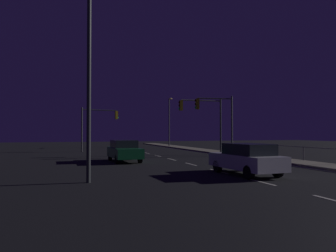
{
  "coord_description": "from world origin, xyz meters",
  "views": [
    {
      "loc": [
        -7.94,
        -2.67,
        2.11
      ],
      "look_at": [
        -0.21,
        21.32,
        2.65
      ],
      "focal_mm": 33.83,
      "sensor_mm": 36.0,
      "label": 1
    }
  ],
  "objects_px": {
    "traffic_light_overhead_east": "(216,113)",
    "traffic_light_far_center": "(99,120)",
    "car": "(246,158)",
    "street_lamp_mid_block": "(169,117)",
    "car_oncoming": "(124,150)",
    "traffic_light_far_left": "(202,114)",
    "street_lamp_median": "(92,68)"
  },
  "relations": [
    {
      "from": "traffic_light_overhead_east",
      "to": "traffic_light_far_center",
      "type": "bearing_deg",
      "value": 131.18
    },
    {
      "from": "car",
      "to": "street_lamp_mid_block",
      "type": "bearing_deg",
      "value": 78.83
    },
    {
      "from": "car_oncoming",
      "to": "street_lamp_mid_block",
      "type": "distance_m",
      "value": 24.93
    },
    {
      "from": "car",
      "to": "traffic_light_far_left",
      "type": "xyz_separation_m",
      "value": [
        3.78,
        13.79,
        3.08
      ]
    },
    {
      "from": "traffic_light_far_center",
      "to": "traffic_light_far_left",
      "type": "xyz_separation_m",
      "value": [
        8.86,
        -8.8,
        0.4
      ]
    },
    {
      "from": "street_lamp_mid_block",
      "to": "street_lamp_median",
      "type": "bearing_deg",
      "value": -113.51
    },
    {
      "from": "street_lamp_mid_block",
      "to": "street_lamp_median",
      "type": "height_order",
      "value": "street_lamp_median"
    },
    {
      "from": "car",
      "to": "street_lamp_median",
      "type": "bearing_deg",
      "value": -177.03
    },
    {
      "from": "traffic_light_far_center",
      "to": "street_lamp_median",
      "type": "bearing_deg",
      "value": -96.26
    },
    {
      "from": "car",
      "to": "car_oncoming",
      "type": "relative_size",
      "value": 1.01
    },
    {
      "from": "car_oncoming",
      "to": "traffic_light_far_left",
      "type": "bearing_deg",
      "value": 29.26
    },
    {
      "from": "street_lamp_mid_block",
      "to": "traffic_light_overhead_east",
      "type": "bearing_deg",
      "value": -95.66
    },
    {
      "from": "traffic_light_far_center",
      "to": "street_lamp_median",
      "type": "relative_size",
      "value": 0.61
    },
    {
      "from": "car",
      "to": "street_lamp_mid_block",
      "type": "relative_size",
      "value": 0.63
    },
    {
      "from": "traffic_light_far_center",
      "to": "street_lamp_median",
      "type": "height_order",
      "value": "street_lamp_median"
    },
    {
      "from": "traffic_light_far_left",
      "to": "car_oncoming",
      "type": "bearing_deg",
      "value": -150.74
    },
    {
      "from": "car",
      "to": "car_oncoming",
      "type": "xyz_separation_m",
      "value": [
        -4.56,
        9.12,
        0.0
      ]
    },
    {
      "from": "car_oncoming",
      "to": "traffic_light_far_center",
      "type": "xyz_separation_m",
      "value": [
        -0.53,
        13.47,
        2.69
      ]
    },
    {
      "from": "car",
      "to": "traffic_light_far_center",
      "type": "height_order",
      "value": "traffic_light_far_center"
    },
    {
      "from": "street_lamp_mid_block",
      "to": "street_lamp_median",
      "type": "relative_size",
      "value": 0.88
    },
    {
      "from": "car_oncoming",
      "to": "street_lamp_mid_block",
      "type": "relative_size",
      "value": 0.62
    },
    {
      "from": "traffic_light_overhead_east",
      "to": "traffic_light_far_left",
      "type": "relative_size",
      "value": 1.0
    },
    {
      "from": "traffic_light_overhead_east",
      "to": "traffic_light_far_left",
      "type": "xyz_separation_m",
      "value": [
        -0.49,
        1.89,
        0.03
      ]
    },
    {
      "from": "traffic_light_overhead_east",
      "to": "street_lamp_mid_block",
      "type": "distance_m",
      "value": 19.52
    },
    {
      "from": "traffic_light_far_center",
      "to": "street_lamp_mid_block",
      "type": "distance_m",
      "value": 14.29
    },
    {
      "from": "car_oncoming",
      "to": "traffic_light_far_center",
      "type": "height_order",
      "value": "traffic_light_far_center"
    },
    {
      "from": "car",
      "to": "traffic_light_far_left",
      "type": "bearing_deg",
      "value": 74.68
    },
    {
      "from": "car",
      "to": "traffic_light_overhead_east",
      "type": "relative_size",
      "value": 0.84
    },
    {
      "from": "car_oncoming",
      "to": "traffic_light_far_left",
      "type": "xyz_separation_m",
      "value": [
        8.34,
        4.67,
        3.08
      ]
    },
    {
      "from": "traffic_light_far_center",
      "to": "street_lamp_median",
      "type": "distance_m",
      "value": 23.16
    },
    {
      "from": "traffic_light_far_left",
      "to": "street_lamp_mid_block",
      "type": "relative_size",
      "value": 0.74
    },
    {
      "from": "car",
      "to": "traffic_light_overhead_east",
      "type": "xyz_separation_m",
      "value": [
        4.26,
        11.9,
        3.05
      ]
    }
  ]
}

